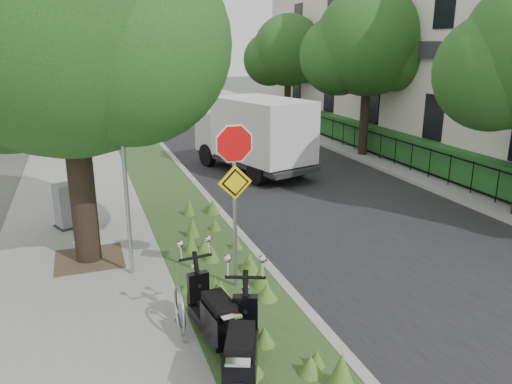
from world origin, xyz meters
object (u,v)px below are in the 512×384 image
scooter_far (242,359)px  box_truck (254,132)px  sign_assembly (235,174)px  utility_cabinet (72,205)px  scooter_near (215,321)px

scooter_far → box_truck: bearing=69.9°
box_truck → scooter_far: bearing=-110.1°
sign_assembly → utility_cabinet: 5.62m
sign_assembly → box_truck: 9.13m
sign_assembly → box_truck: bearing=68.5°
sign_assembly → scooter_near: 2.66m
scooter_near → box_truck: size_ratio=0.34×
scooter_far → scooter_near: bearing=94.0°
sign_assembly → scooter_far: sign_assembly is taller
scooter_far → utility_cabinet: (-2.11, 7.36, 0.07)m
scooter_near → utility_cabinet: (-2.03, 6.28, 0.10)m
scooter_far → box_truck: size_ratio=0.35×
sign_assembly → utility_cabinet: (-2.91, 4.50, -1.68)m
scooter_near → utility_cabinet: 6.61m
box_truck → utility_cabinet: box_truck is taller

